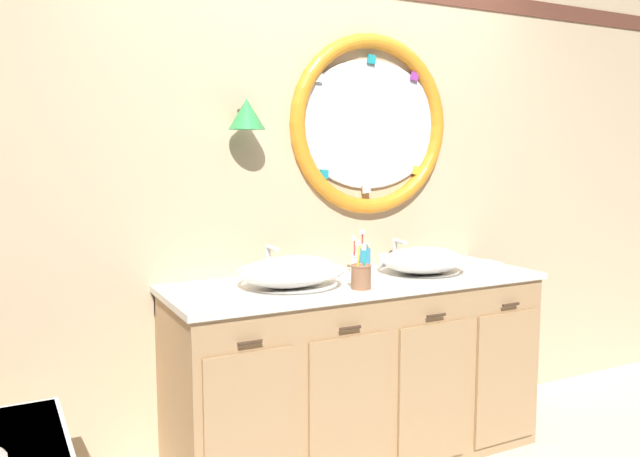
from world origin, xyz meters
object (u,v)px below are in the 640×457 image
at_px(toothbrush_holder_left, 361,276).
at_px(toothbrush_holder_right, 359,262).
at_px(soap_dispenser, 364,262).
at_px(sink_basin_right, 423,260).
at_px(folded_hand_towel, 485,265).
at_px(sink_basin_left, 290,271).

height_order(toothbrush_holder_left, toothbrush_holder_right, toothbrush_holder_left).
distance_m(toothbrush_holder_right, soap_dispenser, 0.15).
relative_size(toothbrush_holder_left, toothbrush_holder_right, 1.01).
bearing_deg(soap_dispenser, toothbrush_holder_left, -124.95).
xyz_separation_m(sink_basin_right, soap_dispenser, (-0.33, 0.02, 0.01)).
bearing_deg(toothbrush_holder_right, folded_hand_towel, -18.47).
distance_m(sink_basin_right, toothbrush_holder_left, 0.50).
relative_size(sink_basin_left, toothbrush_holder_right, 2.23).
bearing_deg(soap_dispenser, sink_basin_left, -177.49).
bearing_deg(folded_hand_towel, sink_basin_left, 177.25).
xyz_separation_m(toothbrush_holder_left, soap_dispenser, (0.14, 0.19, 0.02)).
height_order(soap_dispenser, folded_hand_towel, soap_dispenser).
bearing_deg(sink_basin_right, sink_basin_left, 180.00).
bearing_deg(sink_basin_left, folded_hand_towel, -2.75).
height_order(toothbrush_holder_right, folded_hand_towel, toothbrush_holder_right).
height_order(sink_basin_right, soap_dispenser, soap_dispenser).
relative_size(sink_basin_left, soap_dispenser, 2.74).
bearing_deg(soap_dispenser, toothbrush_holder_right, 69.62).
xyz_separation_m(toothbrush_holder_right, soap_dispenser, (-0.05, -0.14, 0.03)).
bearing_deg(toothbrush_holder_right, soap_dispenser, -110.38).
xyz_separation_m(toothbrush_holder_left, folded_hand_towel, (0.82, 0.12, -0.04)).
bearing_deg(folded_hand_towel, sink_basin_right, 171.65).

